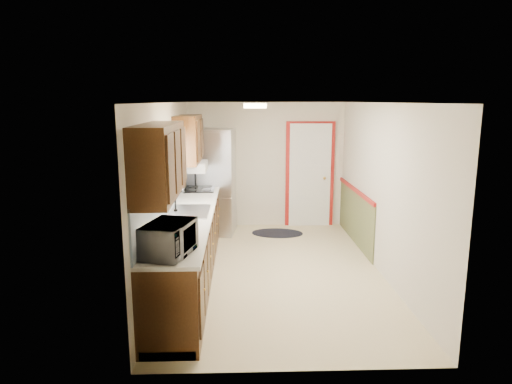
{
  "coord_description": "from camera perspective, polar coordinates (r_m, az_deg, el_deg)",
  "views": [
    {
      "loc": [
        -0.5,
        -6.24,
        2.43
      ],
      "look_at": [
        -0.28,
        0.11,
        1.15
      ],
      "focal_mm": 32.0,
      "sensor_mm": 36.0,
      "label": 1
    }
  ],
  "objects": [
    {
      "name": "microwave",
      "position": [
        4.54,
        -10.85,
        -5.35
      ],
      "size": [
        0.46,
        0.65,
        0.4
      ],
      "primitive_type": "imported",
      "rotation": [
        0.0,
        0.0,
        1.32
      ],
      "color": "white",
      "rests_on": "kitchen_run"
    },
    {
      "name": "ceiling_fixture",
      "position": [
        6.05,
        -0.11,
        10.72
      ],
      "size": [
        0.3,
        0.3,
        0.06
      ],
      "primitive_type": "cylinder",
      "color": "#FFD88C",
      "rests_on": "room_shell"
    },
    {
      "name": "back_wall_trim",
      "position": [
        8.72,
        7.89,
        1.1
      ],
      "size": [
        1.12,
        2.3,
        2.08
      ],
      "color": "maroon",
      "rests_on": "ground"
    },
    {
      "name": "rug",
      "position": [
        8.52,
        2.68,
        -5.15
      ],
      "size": [
        1.01,
        0.72,
        0.01
      ],
      "primitive_type": "ellipsoid",
      "rotation": [
        0.0,
        0.0,
        -0.12
      ],
      "color": "black",
      "rests_on": "ground"
    },
    {
      "name": "kitchen_run",
      "position": [
        6.21,
        -8.75,
        -3.87
      ],
      "size": [
        0.63,
        4.0,
        2.2
      ],
      "color": "#331C0B",
      "rests_on": "ground"
    },
    {
      "name": "refrigerator",
      "position": [
        8.44,
        -5.5,
        1.32
      ],
      "size": [
        0.88,
        0.84,
        1.93
      ],
      "rotation": [
        0.0,
        0.0,
        -0.11
      ],
      "color": "#B7B7BC",
      "rests_on": "ground"
    },
    {
      "name": "cooktop",
      "position": [
        7.82,
        -7.03,
        0.38
      ],
      "size": [
        0.51,
        0.61,
        0.02
      ],
      "primitive_type": "cube",
      "color": "black",
      "rests_on": "kitchen_run"
    },
    {
      "name": "room_shell",
      "position": [
        6.38,
        2.53,
        0.27
      ],
      "size": [
        3.2,
        5.2,
        2.52
      ],
      "color": "beige",
      "rests_on": "ground"
    }
  ]
}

